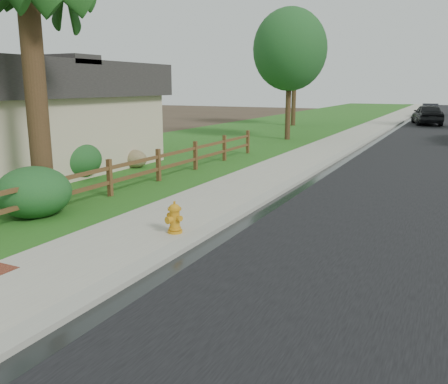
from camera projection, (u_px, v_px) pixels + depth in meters
The scene contains 15 objects.
ground at pixel (75, 294), 7.19m from camera, with size 120.00×120.00×0.00m, color #3C2D20.
curb at pixel (396, 124), 37.59m from camera, with size 0.40×90.00×0.12m, color gray.
wet_gutter at pixel (400, 125), 37.45m from camera, with size 0.50×90.00×0.00m, color black.
sidewalk at pixel (379, 124), 38.16m from camera, with size 2.20×90.00×0.10m, color gray.
grass_strip at pixel (355, 123), 38.98m from camera, with size 1.60×90.00×0.06m, color #255017.
lawn_near at pixel (294, 121), 41.24m from camera, with size 9.00×90.00×0.04m, color #255017.
ranch_fence at pixel (136, 170), 14.21m from camera, with size 0.12×16.92×1.10m.
fire_hydrant at pixel (175, 218), 9.78m from camera, with size 0.44×0.36×0.67m.
dark_car_mid at pixel (428, 114), 37.88m from camera, with size 1.94×4.82×1.64m, color black.
dark_car_far at pixel (430, 111), 45.86m from camera, with size 1.43×4.10×1.35m, color black.
boulder at pixel (134, 159), 18.00m from camera, with size 1.07×0.80×0.71m, color brown.
shrub_b at pixel (34, 192), 11.23m from camera, with size 1.76×1.76×1.23m, color #1B4D24.
shrub_c at pixel (75, 160), 15.90m from camera, with size 1.80×1.80×1.30m, color #1B4D24.
tree_near_left at pixel (290, 50), 26.31m from camera, with size 4.12×4.12×7.31m.
tree_mid_left at pixel (295, 50), 35.73m from camera, with size 4.64×4.64×8.29m.
Camera 1 is at (5.00, -4.97, 3.09)m, focal length 38.00 mm.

